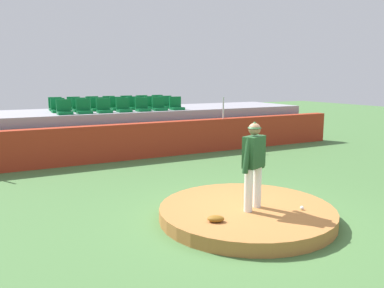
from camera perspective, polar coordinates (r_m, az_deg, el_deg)
The scene contains 29 objects.
ground_plane at distance 7.81m, azimuth 7.99°, elevation -10.88°, with size 60.00×60.00×0.00m, color #48743C.
pitchers_mound at distance 7.77m, azimuth 8.01°, elevation -10.02°, with size 3.42×3.42×0.25m, color #AF6E37.
pitcher at distance 7.35m, azimuth 9.08°, elevation -2.20°, with size 0.72×0.41×1.69m.
baseball at distance 7.76m, azimuth 15.91°, elevation -9.04°, with size 0.07×0.07×0.07m, color white.
fielding_glove at distance 6.89m, azimuth 3.53°, elevation -10.94°, with size 0.30×0.20×0.11m, color brown.
brick_barrier at distance 13.35m, azimuth -8.53°, elevation 0.41°, with size 17.38×0.40×1.22m, color #A7311C.
fence_post_right at distance 14.79m, azimuth 4.63°, elevation 5.34°, with size 0.06×0.06×0.81m, color silver.
bleacher_platform at distance 15.38m, azimuth -11.22°, elevation 2.14°, with size 15.70×3.36×1.53m, color #95929C.
stadium_chair_0 at distance 13.70m, azimuth -18.31°, elevation 4.82°, with size 0.48×0.44×0.50m.
stadium_chair_1 at distance 13.84m, azimuth -15.65°, elevation 5.00°, with size 0.48×0.44×0.50m.
stadium_chair_2 at distance 14.01m, azimuth -12.86°, elevation 5.16°, with size 0.48×0.44×0.50m.
stadium_chair_3 at distance 14.21m, azimuth -10.07°, elevation 5.32°, with size 0.48×0.44×0.50m.
stadium_chair_4 at distance 14.43m, azimuth -7.33°, elevation 5.45°, with size 0.48×0.44×0.50m.
stadium_chair_5 at distance 14.68m, azimuth -4.86°, elevation 5.56°, with size 0.48×0.44×0.50m.
stadium_chair_6 at distance 14.96m, azimuth -2.35°, elevation 5.67°, with size 0.48×0.44×0.50m.
stadium_chair_7 at distance 14.58m, azimuth -19.11°, elevation 5.04°, with size 0.48×0.44×0.50m.
stadium_chair_8 at distance 14.70m, azimuth -16.25°, elevation 5.22°, with size 0.48×0.44×0.50m.
stadium_chair_9 at distance 14.86m, azimuth -13.74°, elevation 5.37°, with size 0.48×0.44×0.50m.
stadium_chair_10 at distance 15.06m, azimuth -11.04°, elevation 5.53°, with size 0.48×0.44×0.50m.
stadium_chair_11 at distance 15.26m, azimuth -8.54°, elevation 5.65°, with size 0.48×0.44×0.50m.
stadium_chair_12 at distance 15.47m, azimuth -6.03°, elevation 5.76°, with size 0.48×0.44×0.50m.
stadium_chair_13 at distance 15.77m, azimuth -3.75°, elevation 5.86°, with size 0.48×0.44×0.50m.
stadium_chair_14 at distance 15.46m, azimuth -19.45°, elevation 5.26°, with size 0.48×0.44×0.50m.
stadium_chair_15 at distance 15.55m, azimuth -16.99°, elevation 5.41°, with size 0.48×0.44×0.50m.
stadium_chair_16 at distance 15.70m, azimuth -14.42°, elevation 5.56°, with size 0.48×0.44×0.50m.
stadium_chair_17 at distance 15.87m, azimuth -12.05°, elevation 5.69°, with size 0.48×0.44×0.50m.
stadium_chair_18 at distance 16.10m, azimuth -9.54°, elevation 5.82°, with size 0.48×0.44×0.50m.
stadium_chair_19 at distance 16.32m, azimuth -7.30°, elevation 5.93°, with size 0.48×0.44×0.50m.
stadium_chair_20 at distance 16.61m, azimuth -5.01°, elevation 6.04°, with size 0.48×0.44×0.50m.
Camera 1 is at (-4.31, -5.91, 2.73)m, focal length 36.17 mm.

